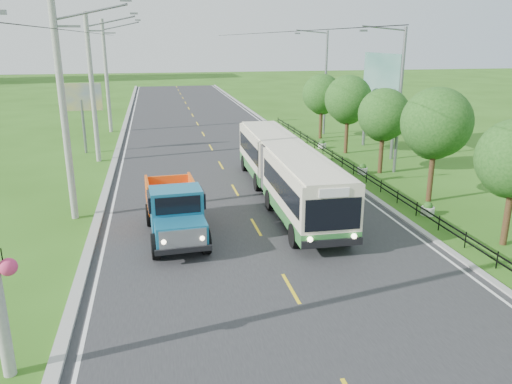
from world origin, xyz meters
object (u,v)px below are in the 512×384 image
object	(u,v)px
pole_far	(107,76)
billboard_left	(81,102)
pole_mid	(93,88)
streetlight_far	(324,79)
planter_far	(322,145)
tree_third	(436,126)
planter_near	(428,209)
planter_mid	(362,169)
pole_near	(64,112)
tree_back	(322,96)
tree_fifth	(348,102)
tree_fourth	(384,117)
dump_truck	(175,207)
streetlight_mid	(398,96)
billboard_right	(381,81)
bus	(285,168)

from	to	relation	value
pole_far	billboard_left	size ratio (longest dim) A/B	1.92
pole_mid	streetlight_far	xyz separation A→B (m)	(18.90, 7.00, -0.19)
pole_mid	planter_far	world-z (taller)	pole_mid
tree_third	planter_near	xyz separation A→B (m)	(-1.26, -2.14, -3.70)
planter_mid	pole_mid	bearing A→B (deg)	157.46
pole_near	tree_back	size ratio (longest dim) A/B	1.82
pole_mid	tree_back	world-z (taller)	pole_mid
tree_fifth	billboard_left	xyz separation A→B (m)	(-19.36, 3.86, 0.01)
streetlight_far	planter_near	world-z (taller)	streetlight_far
tree_third	streetlight_far	size ratio (longest dim) A/B	0.66
tree_fifth	billboard_left	size ratio (longest dim) A/B	1.12
tree_fourth	dump_truck	size ratio (longest dim) A/B	0.91
pole_far	streetlight_mid	distance (m)	26.80
tree_fourth	streetlight_mid	size ratio (longest dim) A/B	0.60
pole_mid	tree_third	distance (m)	22.25
tree_third	planter_near	distance (m)	4.46
tree_third	billboard_right	bearing A→B (deg)	78.36
tree_third	planter_mid	xyz separation A→B (m)	(-1.26, 5.86, -3.70)
pole_mid	planter_near	distance (m)	23.08
pole_mid	bus	world-z (taller)	pole_mid
tree_back	planter_mid	xyz separation A→B (m)	(-1.26, -12.14, -3.37)
pole_mid	tree_back	distance (m)	18.89
tree_fourth	streetlight_mid	xyz separation A→B (m)	(0.79, -0.14, 1.32)
pole_mid	planter_far	size ratio (longest dim) A/B	14.93
streetlight_mid	planter_near	size ratio (longest dim) A/B	13.54
streetlight_far	billboard_right	xyz separation A→B (m)	(1.66, -8.00, 0.44)
planter_far	billboard_right	bearing A→B (deg)	-28.39
bus	dump_truck	size ratio (longest dim) A/B	2.60
planter_near	billboard_left	xyz separation A→B (m)	(-18.10, 18.00, 3.58)
tree_third	billboard_right	distance (m)	12.18
streetlight_far	pole_mid	bearing A→B (deg)	-159.68
pole_far	tree_fifth	world-z (taller)	pole_far
pole_far	streetlight_far	world-z (taller)	pole_far
tree_fourth	pole_far	bearing A→B (deg)	133.85
planter_far	dump_truck	xyz separation A→B (m)	(-12.25, -16.46, 1.10)
planter_mid	billboard_right	distance (m)	8.68
pole_mid	streetlight_far	world-z (taller)	pole_mid
tree_fifth	streetlight_mid	bearing A→B (deg)	-82.71
tree_back	tree_third	bearing A→B (deg)	-90.00
streetlight_far	streetlight_mid	bearing A→B (deg)	-90.00
planter_mid	tree_back	bearing A→B (deg)	84.09
planter_near	planter_far	bearing A→B (deg)	90.00
billboard_left	bus	world-z (taller)	billboard_left
pole_near	tree_back	world-z (taller)	pole_near
pole_mid	billboard_left	distance (m)	3.47
tree_back	streetlight_mid	xyz separation A→B (m)	(0.79, -12.14, 1.25)
billboard_left	pole_mid	bearing A→B (deg)	-67.58
pole_far	streetlight_far	distance (m)	19.56
pole_near	tree_back	bearing A→B (deg)	43.41
pole_near	streetlight_mid	bearing A→B (deg)	14.81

